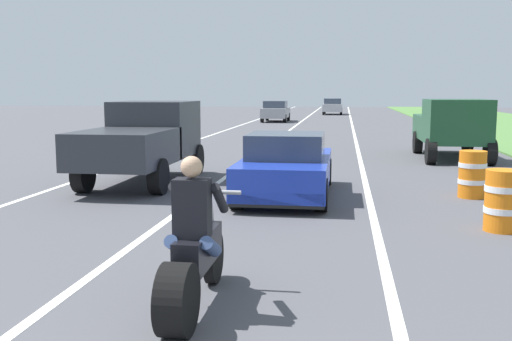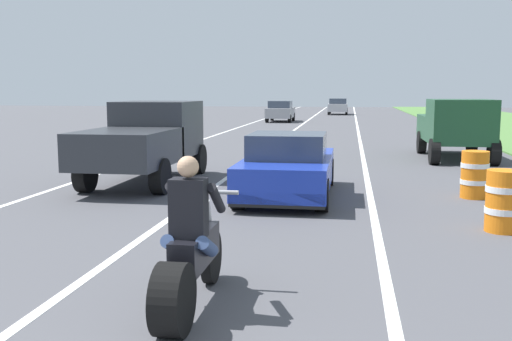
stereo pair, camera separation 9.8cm
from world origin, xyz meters
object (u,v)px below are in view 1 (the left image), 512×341
construction_barrel_nearest (503,200)px  distant_car_further_ahead (333,106)px  motorcycle_with_rider (193,256)px  distant_car_far_ahead (276,111)px  pickup_truck_left_lane_dark_grey (144,138)px  construction_barrel_mid (472,174)px  sports_car_blue (286,167)px  pickup_truck_right_shoulder_dark_green (451,125)px

construction_barrel_nearest → distant_car_further_ahead: distant_car_further_ahead is taller
motorcycle_with_rider → distant_car_far_ahead: (-3.40, 37.14, 0.18)m
pickup_truck_left_lane_dark_grey → distant_car_far_ahead: bearing=90.1°
motorcycle_with_rider → construction_barrel_mid: (4.21, 7.26, -0.09)m
motorcycle_with_rider → distant_car_further_ahead: motorcycle_with_rider is taller
motorcycle_with_rider → construction_barrel_mid: 8.40m
pickup_truck_left_lane_dark_grey → distant_car_further_ahead: pickup_truck_left_lane_dark_grey is taller
construction_barrel_nearest → construction_barrel_mid: bearing=87.1°
distant_car_far_ahead → sports_car_blue: bearing=-83.0°
distant_car_far_ahead → distant_car_further_ahead: 14.11m
pickup_truck_right_shoulder_dark_green → distant_car_further_ahead: 36.28m
construction_barrel_mid → distant_car_further_ahead: size_ratio=0.25×
pickup_truck_right_shoulder_dark_green → construction_barrel_nearest: pickup_truck_right_shoulder_dark_green is taller
construction_barrel_mid → distant_car_further_ahead: bearing=95.0°
distant_car_far_ahead → pickup_truck_left_lane_dark_grey: bearing=-89.9°
sports_car_blue → motorcycle_with_rider: bearing=-92.5°
motorcycle_with_rider → pickup_truck_right_shoulder_dark_green: 15.58m
pickup_truck_left_lane_dark_grey → motorcycle_with_rider: bearing=-67.9°
pickup_truck_right_shoulder_dark_green → construction_barrel_nearest: bearing=-95.3°
sports_car_blue → pickup_truck_left_lane_dark_grey: 3.96m
distant_car_far_ahead → distant_car_further_ahead: same height
pickup_truck_right_shoulder_dark_green → construction_barrel_nearest: 10.61m
pickup_truck_left_lane_dark_grey → distant_car_far_ahead: size_ratio=1.20×
motorcycle_with_rider → sports_car_blue: motorcycle_with_rider is taller
distant_car_far_ahead → motorcycle_with_rider: bearing=-84.8°
pickup_truck_left_lane_dark_grey → construction_barrel_nearest: (7.42, -4.07, -0.60)m
pickup_truck_left_lane_dark_grey → distant_car_further_ahead: bearing=84.9°
pickup_truck_right_shoulder_dark_green → construction_barrel_mid: 7.54m
motorcycle_with_rider → pickup_truck_left_lane_dark_grey: bearing=112.1°
motorcycle_with_rider → construction_barrel_mid: bearing=59.9°
pickup_truck_left_lane_dark_grey → construction_barrel_mid: bearing=-7.5°
construction_barrel_mid → pickup_truck_left_lane_dark_grey: bearing=172.5°
construction_barrel_mid → distant_car_further_ahead: distant_car_further_ahead is taller
motorcycle_with_rider → distant_car_further_ahead: bearing=89.5°
motorcycle_with_rider → pickup_truck_right_shoulder_dark_green: bearing=71.1°
motorcycle_with_rider → distant_car_far_ahead: motorcycle_with_rider is taller
sports_car_blue → pickup_truck_right_shoulder_dark_green: 9.22m
construction_barrel_nearest → construction_barrel_mid: 3.08m
construction_barrel_nearest → distant_car_further_ahead: bearing=94.4°
construction_barrel_mid → construction_barrel_nearest: bearing=-92.9°
sports_car_blue → distant_car_further_ahead: size_ratio=1.08×
sports_car_blue → distant_car_further_ahead: bearing=89.8°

